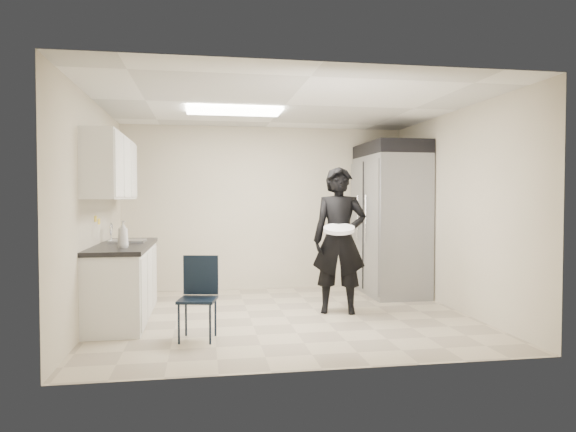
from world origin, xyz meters
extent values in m
plane|color=#B8AB90|center=(0.00, 0.00, 0.00)|extent=(4.50, 4.50, 0.00)
plane|color=white|center=(0.00, 0.00, 2.60)|extent=(4.50, 4.50, 0.00)
plane|color=beige|center=(0.00, 2.00, 1.30)|extent=(4.50, 0.00, 4.50)
plane|color=beige|center=(-2.25, 0.00, 1.30)|extent=(0.00, 4.00, 4.00)
plane|color=beige|center=(2.25, 0.00, 1.30)|extent=(0.00, 4.00, 4.00)
cube|color=white|center=(-0.60, 0.40, 2.57)|extent=(1.20, 0.60, 0.02)
cube|color=silver|center=(-1.95, 0.20, 0.43)|extent=(0.60, 1.90, 0.86)
cube|color=black|center=(-1.95, 0.20, 0.89)|extent=(0.64, 1.95, 0.05)
cube|color=gray|center=(-1.93, 0.45, 0.87)|extent=(0.42, 0.40, 0.14)
cylinder|color=silver|center=(-2.13, 0.45, 1.02)|extent=(0.02, 0.02, 0.24)
cube|color=silver|center=(-2.08, 0.20, 1.83)|extent=(0.35, 1.80, 0.75)
cube|color=black|center=(-2.14, 1.35, 1.62)|extent=(0.22, 0.30, 0.35)
cube|color=yellow|center=(-2.24, 0.10, 1.22)|extent=(0.00, 0.12, 0.07)
cube|color=yellow|center=(-2.24, 0.30, 1.18)|extent=(0.00, 0.12, 0.07)
cube|color=gray|center=(1.83, 1.27, 1.05)|extent=(0.80, 1.35, 2.10)
cube|color=black|center=(1.83, 1.27, 2.20)|extent=(0.80, 1.35, 0.20)
cube|color=black|center=(-1.06, -0.88, 0.42)|extent=(0.43, 0.43, 0.83)
imported|color=black|center=(0.71, 0.12, 0.93)|extent=(0.78, 0.62, 1.86)
cylinder|color=white|center=(0.64, -0.12, 1.08)|extent=(0.47, 0.47, 0.05)
imported|color=white|center=(-1.87, -0.32, 1.06)|extent=(0.16, 0.16, 0.30)
imported|color=silver|center=(-1.90, -0.14, 1.01)|extent=(0.10, 0.10, 0.19)
camera|label=1|loc=(-1.00, -6.20, 1.46)|focal=32.00mm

